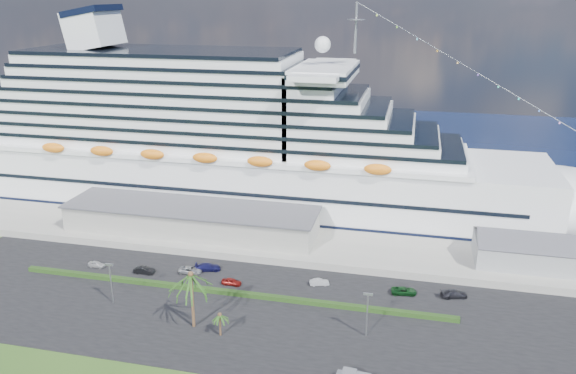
# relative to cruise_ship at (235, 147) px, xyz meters

# --- Properties ---
(ground) EXTENTS (420.00, 420.00, 0.00)m
(ground) POSITION_rel_cruise_ship_xyz_m (21.53, -64.00, -16.69)
(ground) COLOR #274E1A
(ground) RESTS_ON ground
(asphalt_lot) EXTENTS (140.00, 38.00, 0.12)m
(asphalt_lot) POSITION_rel_cruise_ship_xyz_m (21.53, -53.00, -16.63)
(asphalt_lot) COLOR black
(asphalt_lot) RESTS_ON ground
(wharf) EXTENTS (240.00, 20.00, 1.80)m
(wharf) POSITION_rel_cruise_ship_xyz_m (21.53, -24.00, -15.79)
(wharf) COLOR gray
(wharf) RESTS_ON ground
(water) EXTENTS (420.00, 160.00, 0.02)m
(water) POSITION_rel_cruise_ship_xyz_m (21.53, 66.00, -16.68)
(water) COLOR black
(water) RESTS_ON ground
(cruise_ship) EXTENTS (191.00, 38.00, 54.00)m
(cruise_ship) POSITION_rel_cruise_ship_xyz_m (0.00, 0.00, 0.00)
(cruise_ship) COLOR silver
(cruise_ship) RESTS_ON ground
(terminal_building) EXTENTS (61.00, 15.00, 6.30)m
(terminal_building) POSITION_rel_cruise_ship_xyz_m (-3.47, -24.00, -11.68)
(terminal_building) COLOR gray
(terminal_building) RESTS_ON wharf
(port_shed) EXTENTS (24.00, 12.31, 7.37)m
(port_shed) POSITION_rel_cruise_ship_xyz_m (73.53, -24.00, -12.30)
(port_shed) COLOR gray
(port_shed) RESTS_ON wharf
(hedge) EXTENTS (88.00, 1.10, 0.90)m
(hedge) POSITION_rel_cruise_ship_xyz_m (13.53, -48.00, -16.12)
(hedge) COLOR black
(hedge) RESTS_ON asphalt_lot
(lamp_post_left) EXTENTS (1.60, 0.35, 8.27)m
(lamp_post_left) POSITION_rel_cruise_ship_xyz_m (-6.47, -56.00, -11.35)
(lamp_post_left) COLOR gray
(lamp_post_left) RESTS_ON asphalt_lot
(lamp_post_right) EXTENTS (1.60, 0.35, 8.27)m
(lamp_post_right) POSITION_rel_cruise_ship_xyz_m (41.53, -56.00, -11.35)
(lamp_post_right) COLOR gray
(lamp_post_right) RESTS_ON asphalt_lot
(palm_tall) EXTENTS (8.82, 8.82, 11.13)m
(palm_tall) POSITION_rel_cruise_ship_xyz_m (11.53, -60.00, -7.49)
(palm_tall) COLOR #47301E
(palm_tall) RESTS_ON ground
(palm_short) EXTENTS (3.53, 3.53, 4.56)m
(palm_short) POSITION_rel_cruise_ship_xyz_m (17.03, -61.50, -13.03)
(palm_short) COLOR #47301E
(palm_short) RESTS_ON ground
(parked_car_0) EXTENTS (3.83, 1.71, 1.28)m
(parked_car_0) POSITION_rel_cruise_ship_xyz_m (-17.51, -43.35, -15.93)
(parked_car_0) COLOR #B5B5B7
(parked_car_0) RESTS_ON asphalt_lot
(parked_car_1) EXTENTS (4.48, 1.68, 1.46)m
(parked_car_1) POSITION_rel_cruise_ship_xyz_m (-6.10, -43.74, -15.84)
(parked_car_1) COLOR black
(parked_car_1) RESTS_ON asphalt_lot
(parked_car_2) EXTENTS (5.10, 2.77, 1.36)m
(parked_car_2) POSITION_rel_cruise_ship_xyz_m (3.23, -41.40, -15.90)
(parked_car_2) COLOR gray
(parked_car_2) RESTS_ON asphalt_lot
(parked_car_3) EXTENTS (5.75, 3.50, 1.56)m
(parked_car_3) POSITION_rel_cruise_ship_xyz_m (6.41, -39.43, -15.80)
(parked_car_3) COLOR #131343
(parked_car_3) RESTS_ON asphalt_lot
(parked_car_4) EXTENTS (4.10, 1.77, 1.38)m
(parked_car_4) POSITION_rel_cruise_ship_xyz_m (13.28, -44.24, -15.89)
(parked_car_4) COLOR maroon
(parked_car_4) RESTS_ON asphalt_lot
(parked_car_5) EXTENTS (4.13, 2.47, 1.29)m
(parked_car_5) POSITION_rel_cruise_ship_xyz_m (30.62, -40.36, -15.93)
(parked_car_5) COLOR #BABEC2
(parked_car_5) RESTS_ON asphalt_lot
(parked_car_6) EXTENTS (5.26, 3.00, 1.38)m
(parked_car_6) POSITION_rel_cruise_ship_xyz_m (47.40, -40.13, -15.88)
(parked_car_6) COLOR #0E3815
(parked_car_6) RESTS_ON asphalt_lot
(parked_car_7) EXTENTS (5.57, 3.44, 1.51)m
(parked_car_7) POSITION_rel_cruise_ship_xyz_m (56.90, -39.23, -15.82)
(parked_car_7) COLOR black
(parked_car_7) RESTS_ON asphalt_lot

